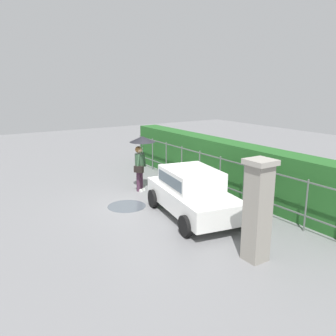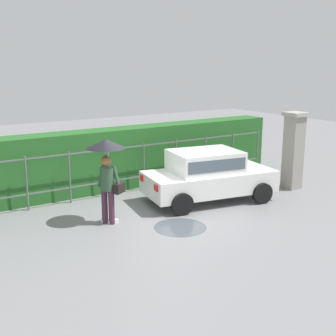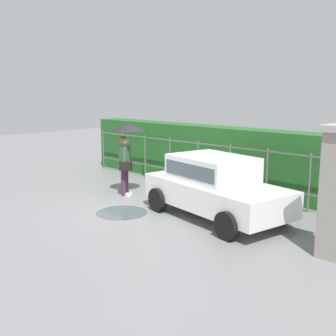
% 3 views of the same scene
% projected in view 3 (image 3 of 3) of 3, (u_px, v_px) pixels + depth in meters
% --- Properties ---
extents(ground_plane, '(40.00, 40.00, 0.00)m').
position_uv_depth(ground_plane, '(147.00, 206.00, 10.90)').
color(ground_plane, slate).
extents(car, '(3.94, 2.36, 1.48)m').
position_uv_depth(car, '(215.00, 184.00, 9.79)').
color(car, white).
rests_on(car, ground).
extents(pedestrian, '(0.96, 0.96, 2.10)m').
position_uv_depth(pedestrian, '(126.00, 142.00, 11.79)').
color(pedestrian, '#47283D').
rests_on(pedestrian, ground).
extents(fence_section, '(10.90, 0.05, 1.50)m').
position_uv_depth(fence_section, '(213.00, 165.00, 12.25)').
color(fence_section, '#59605B').
rests_on(fence_section, ground).
extents(hedge_row, '(11.85, 0.90, 1.90)m').
position_uv_depth(hedge_row, '(228.00, 158.00, 12.73)').
color(hedge_row, '#235B23').
rests_on(hedge_row, ground).
extents(puddle_near, '(1.29, 1.29, 0.00)m').
position_uv_depth(puddle_near, '(122.00, 213.00, 10.28)').
color(puddle_near, '#4C545B').
rests_on(puddle_near, ground).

